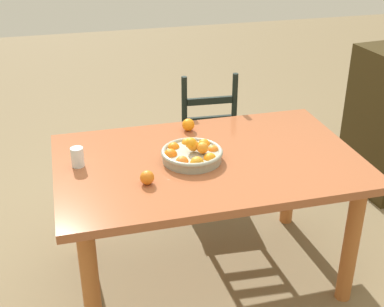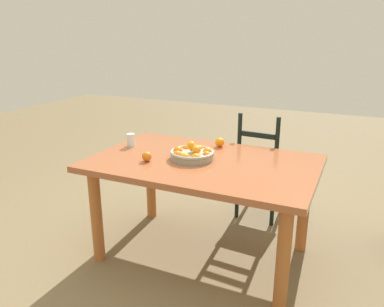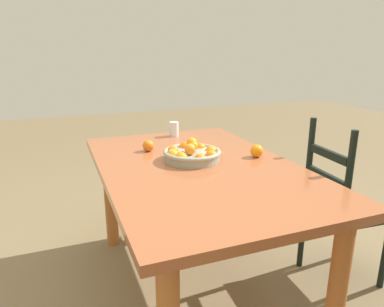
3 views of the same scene
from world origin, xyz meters
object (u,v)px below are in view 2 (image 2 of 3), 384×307
orange_loose_0 (147,157)px  orange_loose_1 (220,142)px  drinking_glass (131,140)px  dining_table (203,174)px  chair_near_window (261,170)px  fruit_bowl (192,154)px

orange_loose_0 → orange_loose_1: orange_loose_1 is taller
orange_loose_0 → drinking_glass: (-0.31, 0.27, 0.02)m
dining_table → orange_loose_0: size_ratio=23.00×
chair_near_window → fruit_bowl: chair_near_window is taller
fruit_bowl → drinking_glass: 0.58m
fruit_bowl → orange_loose_1: (0.07, 0.37, -0.00)m
chair_near_window → drinking_glass: size_ratio=9.59×
drinking_glass → chair_near_window: bearing=39.5°
dining_table → orange_loose_0: (-0.35, -0.18, 0.14)m
chair_near_window → drinking_glass: bearing=43.2°
drinking_glass → fruit_bowl: bearing=-8.9°
orange_loose_0 → drinking_glass: size_ratio=0.68×
chair_near_window → fruit_bowl: (-0.31, -0.82, 0.35)m
fruit_bowl → dining_table: bearing=2.0°
fruit_bowl → drinking_glass: fruit_bowl is taller
fruit_bowl → orange_loose_0: bearing=-146.4°
drinking_glass → dining_table: bearing=-7.5°
chair_near_window → orange_loose_0: chair_near_window is taller
dining_table → orange_loose_0: 0.42m
fruit_bowl → orange_loose_0: size_ratio=4.66×
dining_table → fruit_bowl: size_ratio=4.93×
dining_table → fruit_bowl: 0.17m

